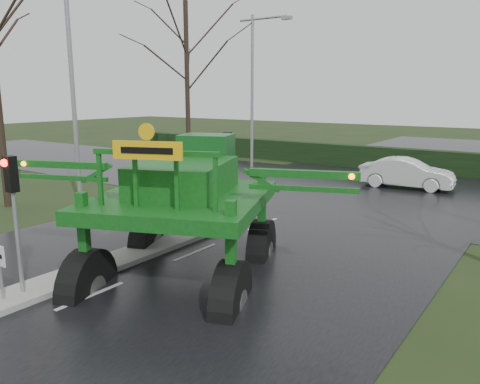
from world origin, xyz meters
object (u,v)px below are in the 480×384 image
Objects in this scene: crop_sprayer at (86,191)px; traffic_signal_near at (13,196)px; traffic_signal_mid at (227,157)px; street_light_left_near at (76,69)px; white_sedan at (405,188)px; street_light_left_far at (256,78)px.

traffic_signal_near is at bearing -139.00° from crop_sprayer.
street_light_left_near is at bearing -167.79° from traffic_signal_mid.
traffic_signal_mid is 0.35× the size of street_light_left_near.
street_light_left_near is 17.46m from white_sedan.
street_light_left_far is at bearing 77.11° from white_sedan.
street_light_left_near is at bearing 134.83° from white_sedan.
crop_sprayer is (7.67, -19.52, -3.46)m from street_light_left_far.
crop_sprayer reaches higher than white_sedan.
white_sedan is at bearing 79.20° from traffic_signal_near.
traffic_signal_mid is at bearing -61.14° from street_light_left_far.
white_sedan is (3.72, 19.51, -2.59)m from traffic_signal_near.
white_sedan is (3.72, 11.01, -2.59)m from traffic_signal_mid.
crop_sprayer is at bearing -83.73° from traffic_signal_mid.
crop_sprayer reaches higher than traffic_signal_near.
traffic_signal_near is 0.35× the size of street_light_left_near.
traffic_signal_near is 0.39× the size of crop_sprayer.
street_light_left_near and street_light_left_far have the same top height.
street_light_left_far is (-6.89, 21.01, 3.40)m from traffic_signal_near.
traffic_signal_near is 1.00× the size of traffic_signal_mid.
white_sedan is at bearing 59.11° from crop_sprayer.
street_light_left_far is at bearing 118.86° from traffic_signal_mid.
white_sedan is (10.62, 12.50, -5.99)m from street_light_left_near.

